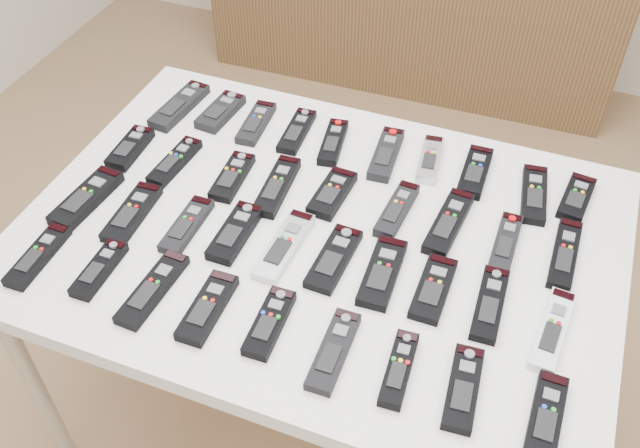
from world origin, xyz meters
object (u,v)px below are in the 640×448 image
(remote_14, at_px, (332,193))
(remote_26, at_px, (433,288))
(remote_17, at_px, (505,243))
(remote_20, at_px, (132,213))
(remote_11, at_px, (175,162))
(remote_35, at_px, (399,369))
(remote_3, at_px, (297,131))
(remote_37, at_px, (546,417))
(remote_10, at_px, (130,148))
(remote_24, at_px, (334,259))
(remote_7, at_px, (475,172))
(remote_18, at_px, (565,254))
(remote_15, at_px, (397,210))
(remote_12, at_px, (232,177))
(remote_5, at_px, (386,154))
(remote_33, at_px, (269,323))
(remote_29, at_px, (38,256))
(table, at_px, (320,249))
(remote_19, at_px, (87,198))
(remote_1, at_px, (220,112))
(remote_0, at_px, (180,106))
(remote_27, at_px, (490,304))
(remote_16, at_px, (449,223))
(remote_32, at_px, (208,307))
(remote_28, at_px, (552,330))
(remote_22, at_px, (235,233))
(remote_6, at_px, (430,160))
(remote_13, at_px, (277,186))
(remote_23, at_px, (284,246))
(remote_8, at_px, (534,194))
(remote_9, at_px, (576,198))
(remote_31, at_px, (153,289))
(remote_36, at_px, (463,388))
(remote_21, at_px, (187,225))
(remote_34, at_px, (334,351))
(remote_4, at_px, (333,142))

(remote_14, xyz_separation_m, remote_26, (0.28, -0.19, -0.00))
(remote_17, relative_size, remote_20, 0.93)
(remote_11, bearing_deg, remote_35, -24.93)
(remote_3, relative_size, remote_37, 1.00)
(remote_10, distance_m, remote_26, 0.80)
(remote_17, distance_m, remote_24, 0.36)
(remote_3, xyz_separation_m, remote_11, (-0.22, -0.21, 0.00))
(remote_7, bearing_deg, remote_18, -40.74)
(remote_15, bearing_deg, remote_12, -171.76)
(remote_5, relative_size, remote_11, 1.06)
(remote_14, height_order, remote_17, same)
(remote_33, bearing_deg, remote_29, 179.37)
(table, height_order, remote_19, remote_19)
(remote_1, bearing_deg, remote_0, -167.01)
(remote_0, height_order, remote_37, remote_0)
(remote_0, xyz_separation_m, remote_27, (0.87, -0.35, -0.00))
(remote_16, distance_m, remote_32, 0.54)
(remote_28, bearing_deg, table, 174.05)
(remote_11, distance_m, remote_22, 0.28)
(remote_3, xyz_separation_m, remote_5, (0.23, -0.01, 0.00))
(remote_1, height_order, remote_37, same)
(remote_6, bearing_deg, remote_3, 174.54)
(table, distance_m, remote_26, 0.29)
(remote_13, bearing_deg, remote_12, 178.70)
(table, distance_m, remote_23, 0.11)
(remote_8, distance_m, remote_28, 0.37)
(remote_22, bearing_deg, remote_6, 49.63)
(remote_37, bearing_deg, remote_1, 148.13)
(remote_9, distance_m, remote_37, 0.57)
(remote_7, bearing_deg, remote_35, -92.48)
(remote_14, bearing_deg, remote_16, 3.63)
(remote_9, bearing_deg, remote_23, -139.43)
(remote_27, height_order, remote_35, remote_35)
(remote_12, bearing_deg, remote_13, -1.03)
(remote_11, distance_m, remote_18, 0.88)
(remote_31, height_order, remote_36, remote_36)
(remote_9, height_order, remote_14, remote_14)
(table, height_order, remote_13, remote_13)
(table, relative_size, remote_29, 7.28)
(remote_15, distance_m, remote_29, 0.75)
(remote_9, distance_m, remote_21, 0.85)
(remote_13, distance_m, remote_31, 0.37)
(remote_14, height_order, remote_34, remote_14)
(remote_1, xyz_separation_m, remote_4, (0.31, -0.01, -0.00))
(remote_21, xyz_separation_m, remote_23, (0.22, 0.02, 0.00))
(remote_13, xyz_separation_m, remote_18, (0.63, 0.02, -0.00))
(remote_22, relative_size, remote_37, 1.00)
(remote_17, bearing_deg, remote_24, -152.19)
(remote_11, xyz_separation_m, remote_18, (0.88, 0.03, -0.00))
(remote_1, bearing_deg, remote_11, -88.00)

